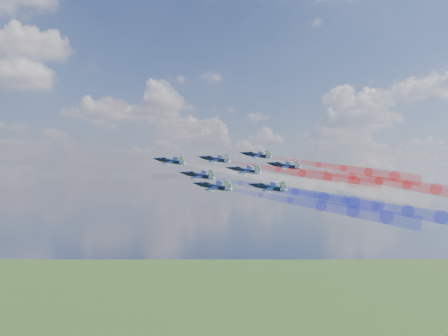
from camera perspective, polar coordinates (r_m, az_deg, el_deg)
jet_lead at (r=168.71m, az=-6.10°, el=0.78°), size 15.74×16.13×7.65m
trail_lead at (r=158.66m, az=3.76°, el=-0.87°), size 34.69×41.28×12.91m
jet_inner_left at (r=155.14m, az=-2.91°, el=-0.84°), size 15.74×16.13×7.65m
trail_inner_left at (r=147.09m, az=8.00°, el=-2.72°), size 34.69×41.28×12.91m
jet_inner_right at (r=172.70m, az=-1.00°, el=0.99°), size 15.74×16.13×7.65m
trail_inner_right at (r=165.17m, az=8.81°, el=-0.60°), size 34.69×41.28×12.91m
jet_outer_left at (r=141.65m, az=-1.19°, el=-2.10°), size 15.74×16.13×7.65m
trail_outer_left at (r=134.87m, az=10.88°, el=-4.20°), size 34.69×41.28×12.91m
jet_center_third at (r=159.56m, az=2.34°, el=-0.29°), size 15.74×16.13×7.65m
trail_center_third at (r=154.08m, az=13.07°, el=-2.04°), size 34.69×41.28×12.91m
jet_outer_right at (r=178.76m, az=3.70°, el=1.45°), size 15.74×16.13×7.65m
trail_outer_right at (r=173.53m, az=13.28°, el=-0.05°), size 34.69×41.28×12.91m
jet_rear_left at (r=147.07m, az=5.05°, el=-2.19°), size 15.74×16.13×7.65m
trail_rear_left at (r=143.41m, az=16.77°, el=-4.12°), size 34.69×41.28×12.91m
jet_rear_right at (r=167.76m, az=6.83°, el=0.26°), size 15.74×16.13×7.65m
trail_rear_right at (r=164.42m, az=17.08°, el=-1.37°), size 34.69×41.28×12.91m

